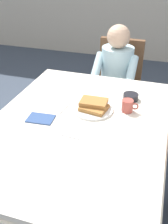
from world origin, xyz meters
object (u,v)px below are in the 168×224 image
(cup_coffee, at_px, (128,106))
(bowl_butter, at_px, (131,97))
(dining_table_main, at_px, (78,133))
(fork_left_of_plate, at_px, (66,107))
(spoon_near_edge, at_px, (70,136))
(knife_right_of_plate, at_px, (120,116))
(plate_breakfast, at_px, (93,109))
(breakfast_stack, at_px, (94,105))
(diner_person, at_px, (116,73))
(chair_diner, at_px, (118,80))

(cup_coffee, height_order, bowl_butter, cup_coffee)
(dining_table_main, height_order, fork_left_of_plate, fork_left_of_plate)
(spoon_near_edge, bearing_deg, knife_right_of_plate, 57.74)
(dining_table_main, distance_m, spoon_near_edge, 0.19)
(plate_breakfast, bearing_deg, knife_right_of_plate, -6.01)
(cup_coffee, distance_m, bowl_butter, 0.17)
(dining_table_main, height_order, plate_breakfast, plate_breakfast)
(fork_left_of_plate, xyz_separation_m, knife_right_of_plate, (0.38, 0.00, 0.00))
(breakfast_stack, bearing_deg, bowl_butter, 46.72)
(diner_person, bearing_deg, fork_left_of_plate, 78.24)
(dining_table_main, bearing_deg, spoon_near_edge, -87.96)
(fork_left_of_plate, bearing_deg, breakfast_stack, -77.42)
(diner_person, relative_size, breakfast_stack, 5.64)
(cup_coffee, distance_m, spoon_near_edge, 0.48)
(fork_left_of_plate, bearing_deg, dining_table_main, -130.39)
(cup_coffee, height_order, fork_left_of_plate, cup_coffee)
(dining_table_main, bearing_deg, breakfast_stack, 71.65)
(cup_coffee, bearing_deg, breakfast_stack, -165.38)
(chair_diner, height_order, cup_coffee, chair_diner)
(knife_right_of_plate, bearing_deg, chair_diner, 9.49)
(diner_person, bearing_deg, chair_diner, -90.00)
(plate_breakfast, xyz_separation_m, fork_left_of_plate, (-0.19, -0.02, -0.01))
(fork_left_of_plate, height_order, spoon_near_edge, same)
(dining_table_main, relative_size, cup_coffee, 13.49)
(dining_table_main, bearing_deg, knife_right_of_plate, 32.29)
(chair_diner, xyz_separation_m, knife_right_of_plate, (0.20, -1.02, 0.21))
(dining_table_main, relative_size, diner_person, 1.36)
(plate_breakfast, xyz_separation_m, breakfast_stack, (0.01, -0.00, 0.03))
(knife_right_of_plate, bearing_deg, dining_table_main, 120.64)
(diner_person, xyz_separation_m, bowl_butter, (0.23, -0.61, 0.09))
(chair_diner, height_order, fork_left_of_plate, chair_diner)
(bowl_butter, bearing_deg, spoon_near_edge, -115.32)
(breakfast_stack, bearing_deg, dining_table_main, -108.35)
(breakfast_stack, distance_m, cup_coffee, 0.23)
(diner_person, height_order, spoon_near_edge, diner_person)
(bowl_butter, height_order, spoon_near_edge, bowl_butter)
(cup_coffee, bearing_deg, chair_diner, 104.18)
(knife_right_of_plate, bearing_deg, diner_person, 11.44)
(fork_left_of_plate, height_order, knife_right_of_plate, same)
(plate_breakfast, relative_size, knife_right_of_plate, 1.40)
(chair_diner, bearing_deg, cup_coffee, 104.18)
(plate_breakfast, distance_m, bowl_butter, 0.32)
(plate_breakfast, relative_size, cup_coffee, 2.48)
(dining_table_main, distance_m, cup_coffee, 0.38)
(dining_table_main, distance_m, plate_breakfast, 0.20)
(spoon_near_edge, bearing_deg, bowl_butter, 69.14)
(knife_right_of_plate, bearing_deg, bowl_butter, -8.96)
(bowl_butter, bearing_deg, plate_breakfast, -134.22)
(knife_right_of_plate, distance_m, spoon_near_edge, 0.39)
(bowl_butter, bearing_deg, fork_left_of_plate, -148.95)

